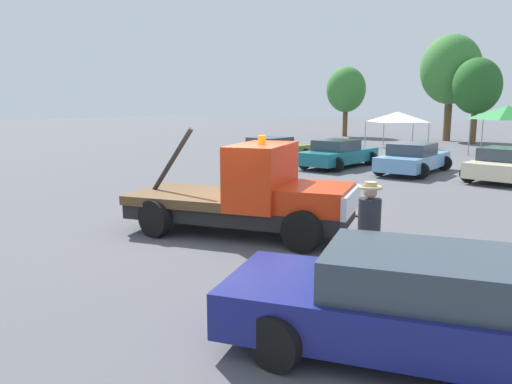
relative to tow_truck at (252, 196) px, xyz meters
The scene contains 14 objects.
ground_plane 0.98m from the tow_truck, 163.92° to the right, with size 160.00×160.00×0.00m, color #545459.
tow_truck is the anchor object (origin of this frame).
foreground_car 6.34m from the tow_truck, 32.77° to the right, with size 5.67×3.34×1.34m.
person_near_truck 3.89m from the tow_truck, 22.43° to the right, with size 0.40×0.40×1.79m.
parked_car_olive 14.27m from the tow_truck, 122.33° to the left, with size 2.70×4.89×1.34m.
parked_car_teal 13.06m from the tow_truck, 107.99° to the left, with size 2.62×4.91×1.34m.
parked_car_skyblue 12.55m from the tow_truck, 91.84° to the left, with size 2.44×4.82×1.34m.
parked_car_cream 13.02m from the tow_truck, 75.12° to the left, with size 2.87×4.62×1.34m.
canopy_tent_white 25.03m from the tow_truck, 102.89° to the left, with size 3.35×3.35×2.46m.
canopy_tent_green 23.65m from the tow_truck, 86.69° to the left, with size 3.37×3.37×2.92m.
tree_left 31.03m from the tow_truck, 93.88° to the left, with size 3.55×3.55×6.34m.
tree_center 35.63m from the tow_truck, 112.62° to the left, with size 3.53×3.53×6.30m.
tree_right 33.40m from the tow_truck, 97.91° to the left, with size 4.71×4.71×8.41m.
traffic_cone 3.62m from the tow_truck, 67.16° to the left, with size 0.40×0.40×0.55m.
Camera 1 is at (7.23, -9.23, 3.11)m, focal length 35.00 mm.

